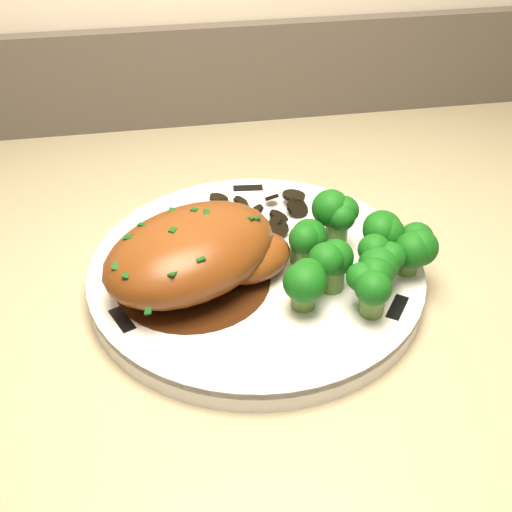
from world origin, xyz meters
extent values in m
cylinder|color=silver|center=(0.55, 1.66, 0.82)|extent=(0.37, 0.37, 0.02)
cube|color=black|center=(0.56, 1.79, 0.83)|extent=(0.03, 0.01, 0.00)
cube|color=black|center=(0.44, 1.61, 0.83)|extent=(0.02, 0.03, 0.00)
cube|color=black|center=(0.65, 1.59, 0.83)|extent=(0.03, 0.03, 0.00)
cylinder|color=black|center=(0.49, 1.65, 0.83)|extent=(0.13, 0.13, 0.00)
ellipsoid|color=brown|center=(0.49, 1.65, 0.86)|extent=(0.18, 0.16, 0.06)
ellipsoid|color=brown|center=(0.55, 1.65, 0.84)|extent=(0.09, 0.08, 0.03)
cube|color=#0D3E11|center=(0.45, 1.63, 0.88)|extent=(0.01, 0.00, 0.00)
cube|color=#0D3E11|center=(0.47, 1.64, 0.88)|extent=(0.01, 0.00, 0.00)
cube|color=#0D3E11|center=(0.48, 1.65, 0.88)|extent=(0.01, 0.00, 0.00)
cube|color=#0D3E11|center=(0.50, 1.66, 0.88)|extent=(0.01, 0.00, 0.00)
cube|color=#0D3E11|center=(0.52, 1.67, 0.88)|extent=(0.01, 0.00, 0.00)
cube|color=#0D3E11|center=(0.53, 1.68, 0.88)|extent=(0.01, 0.00, 0.00)
cylinder|color=black|center=(0.59, 1.73, 0.83)|extent=(0.02, 0.01, 0.01)
cylinder|color=black|center=(0.59, 1.74, 0.83)|extent=(0.02, 0.02, 0.01)
cylinder|color=black|center=(0.58, 1.74, 0.83)|extent=(0.02, 0.02, 0.01)
cylinder|color=black|center=(0.58, 1.75, 0.83)|extent=(0.02, 0.02, 0.01)
cylinder|color=black|center=(0.57, 1.75, 0.83)|extent=(0.02, 0.02, 0.01)
cylinder|color=black|center=(0.56, 1.75, 0.83)|extent=(0.02, 0.02, 0.01)
cylinder|color=black|center=(0.55, 1.75, 0.83)|extent=(0.02, 0.02, 0.01)
cylinder|color=black|center=(0.54, 1.75, 0.83)|extent=(0.02, 0.02, 0.00)
cylinder|color=black|center=(0.53, 1.74, 0.83)|extent=(0.03, 0.02, 0.01)
cylinder|color=black|center=(0.53, 1.74, 0.83)|extent=(0.02, 0.02, 0.02)
cylinder|color=black|center=(0.53, 1.73, 0.83)|extent=(0.02, 0.02, 0.01)
cylinder|color=black|center=(0.53, 1.72, 0.83)|extent=(0.03, 0.02, 0.01)
cylinder|color=black|center=(0.53, 1.72, 0.83)|extent=(0.03, 0.03, 0.01)
cylinder|color=black|center=(0.54, 1.71, 0.83)|extent=(0.03, 0.03, 0.01)
cylinder|color=black|center=(0.55, 1.71, 0.83)|extent=(0.03, 0.03, 0.02)
cylinder|color=black|center=(0.56, 1.71, 0.83)|extent=(0.02, 0.02, 0.02)
cylinder|color=black|center=(0.57, 1.71, 0.83)|extent=(0.03, 0.03, 0.01)
cylinder|color=black|center=(0.58, 1.71, 0.83)|extent=(0.03, 0.03, 0.01)
cylinder|color=black|center=(0.58, 1.72, 0.83)|extent=(0.03, 0.03, 0.01)
cylinder|color=black|center=(0.59, 1.72, 0.83)|extent=(0.03, 0.03, 0.01)
cylinder|color=#5C8337|center=(0.59, 1.66, 0.84)|extent=(0.02, 0.02, 0.03)
sphere|color=#083A0B|center=(0.59, 1.66, 0.86)|extent=(0.03, 0.03, 0.03)
cylinder|color=#5C8337|center=(0.62, 1.67, 0.84)|extent=(0.02, 0.02, 0.03)
sphere|color=#083A0B|center=(0.62, 1.67, 0.86)|extent=(0.03, 0.03, 0.03)
cylinder|color=#5C8337|center=(0.66, 1.66, 0.84)|extent=(0.02, 0.02, 0.03)
sphere|color=#083A0B|center=(0.66, 1.66, 0.86)|extent=(0.03, 0.03, 0.03)
cylinder|color=#5C8337|center=(0.61, 1.62, 0.84)|extent=(0.02, 0.02, 0.03)
sphere|color=#083A0B|center=(0.61, 1.62, 0.86)|extent=(0.03, 0.03, 0.03)
cylinder|color=#5C8337|center=(0.64, 1.62, 0.84)|extent=(0.02, 0.02, 0.03)
sphere|color=#083A0B|center=(0.64, 1.62, 0.86)|extent=(0.03, 0.03, 0.03)
cylinder|color=#5C8337|center=(0.67, 1.63, 0.84)|extent=(0.02, 0.02, 0.03)
sphere|color=#083A0B|center=(0.67, 1.63, 0.86)|extent=(0.03, 0.03, 0.03)
cylinder|color=#5C8337|center=(0.58, 1.61, 0.84)|extent=(0.02, 0.02, 0.03)
sphere|color=#083A0B|center=(0.58, 1.61, 0.86)|extent=(0.03, 0.03, 0.03)
cylinder|color=#5C8337|center=(0.63, 1.59, 0.84)|extent=(0.02, 0.02, 0.03)
sphere|color=#083A0B|center=(0.63, 1.59, 0.86)|extent=(0.03, 0.03, 0.03)
camera|label=1|loc=(0.48, 1.24, 1.17)|focal=45.00mm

